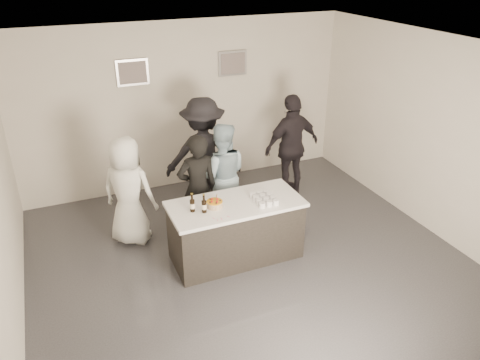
{
  "coord_description": "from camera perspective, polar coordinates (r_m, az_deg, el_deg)",
  "views": [
    {
      "loc": [
        -2.28,
        -4.88,
        4.04
      ],
      "look_at": [
        0.0,
        0.5,
        1.15
      ],
      "focal_mm": 35.0,
      "sensor_mm": 36.0,
      "label": 1
    }
  ],
  "objects": [
    {
      "name": "wall_right",
      "position": [
        7.62,
        22.91,
        4.73
      ],
      "size": [
        0.04,
        6.0,
        3.0
      ],
      "primitive_type": "cube",
      "color": "silver",
      "rests_on": "ground"
    },
    {
      "name": "picture_left",
      "position": [
        8.18,
        -12.98,
        12.67
      ],
      "size": [
        0.54,
        0.04,
        0.44
      ],
      "primitive_type": "cube",
      "color": "#B2B2B7",
      "rests_on": "wall_back"
    },
    {
      "name": "person_main_black",
      "position": [
        6.99,
        -5.19,
        -1.01
      ],
      "size": [
        0.62,
        0.41,
        1.69
      ],
      "primitive_type": "imported",
      "rotation": [
        0.0,
        0.0,
        3.15
      ],
      "color": "black",
      "rests_on": "ground"
    },
    {
      "name": "bar_counter",
      "position": [
        6.69,
        -0.52,
        -6.13
      ],
      "size": [
        1.86,
        0.86,
        0.9
      ],
      "primitive_type": "cube",
      "color": "white",
      "rests_on": "ground"
    },
    {
      "name": "floor",
      "position": [
        6.73,
        1.69,
        -10.57
      ],
      "size": [
        6.0,
        6.0,
        0.0
      ],
      "primitive_type": "plane",
      "color": "#3D3D42",
      "rests_on": "ground"
    },
    {
      "name": "beer_bottle_b",
      "position": [
        6.18,
        -4.41,
        -2.89
      ],
      "size": [
        0.07,
        0.07,
        0.26
      ],
      "primitive_type": "cylinder",
      "color": "black",
      "rests_on": "bar_counter"
    },
    {
      "name": "wall_front",
      "position": [
        3.89,
        21.46,
        -16.62
      ],
      "size": [
        6.0,
        0.04,
        3.0
      ],
      "primitive_type": "cube",
      "color": "silver",
      "rests_on": "ground"
    },
    {
      "name": "wall_back",
      "position": [
        8.59,
        -6.6,
        8.94
      ],
      "size": [
        6.0,
        0.04,
        3.0
      ],
      "primitive_type": "cube",
      "color": "silver",
      "rests_on": "ground"
    },
    {
      "name": "person_guest_right",
      "position": [
        8.3,
        6.34,
        4.15
      ],
      "size": [
        1.14,
        0.59,
        1.86
      ],
      "primitive_type": "imported",
      "rotation": [
        0.0,
        0.0,
        3.27
      ],
      "color": "black",
      "rests_on": "ground"
    },
    {
      "name": "person_main_blue",
      "position": [
        7.34,
        -2.23,
        0.59
      ],
      "size": [
        0.99,
        0.87,
        1.71
      ],
      "primitive_type": "imported",
      "rotation": [
        0.0,
        0.0,
        2.84
      ],
      "color": "#9AB8C9",
      "rests_on": "ground"
    },
    {
      "name": "ceiling",
      "position": [
        5.48,
        2.11,
        15.38
      ],
      "size": [
        6.0,
        6.0,
        0.0
      ],
      "primitive_type": "plane",
      "rotation": [
        3.14,
        0.0,
        0.0
      ],
      "color": "white"
    },
    {
      "name": "tumbler_cluster",
      "position": [
        6.49,
        2.97,
        -2.26
      ],
      "size": [
        0.3,
        0.4,
        0.08
      ],
      "primitive_type": "cube",
      "color": "orange",
      "rests_on": "bar_counter"
    },
    {
      "name": "person_guest_left",
      "position": [
        7.07,
        -13.45,
        -1.37
      ],
      "size": [
        0.98,
        0.92,
        1.68
      ],
      "primitive_type": "imported",
      "rotation": [
        0.0,
        0.0,
        2.5
      ],
      "color": "white",
      "rests_on": "ground"
    },
    {
      "name": "beer_bottle_a",
      "position": [
        6.22,
        -5.85,
        -2.78
      ],
      "size": [
        0.07,
        0.07,
        0.26
      ],
      "primitive_type": "cylinder",
      "color": "black",
      "rests_on": "bar_counter"
    },
    {
      "name": "picture_right",
      "position": [
        8.67,
        -0.92,
        14.05
      ],
      "size": [
        0.54,
        0.04,
        0.44
      ],
      "primitive_type": "cube",
      "color": "#B2B2B7",
      "rests_on": "wall_back"
    },
    {
      "name": "person_guest_back",
      "position": [
        7.78,
        -4.46,
        3.05
      ],
      "size": [
        1.4,
        1.0,
        1.95
      ],
      "primitive_type": "imported",
      "rotation": [
        0.0,
        0.0,
        2.91
      ],
      "color": "black",
      "rests_on": "ground"
    },
    {
      "name": "candles",
      "position": [
        6.09,
        -2.14,
        -4.67
      ],
      "size": [
        0.24,
        0.08,
        0.01
      ],
      "primitive_type": "cube",
      "color": "pink",
      "rests_on": "bar_counter"
    },
    {
      "name": "cake",
      "position": [
        6.34,
        -3.11,
        -3.0
      ],
      "size": [
        0.22,
        0.22,
        0.08
      ],
      "primitive_type": "cylinder",
      "color": "orange",
      "rests_on": "bar_counter"
    }
  ]
}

